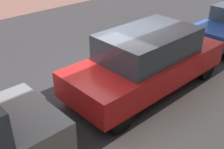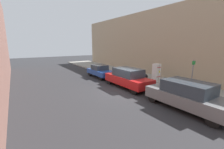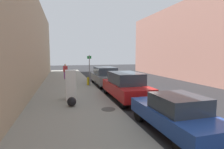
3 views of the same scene
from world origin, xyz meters
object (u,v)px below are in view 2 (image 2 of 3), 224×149
trash_bag (146,76)px  parked_suv_red (128,78)px  discarded_refrigerator (156,73)px  street_sign_post (192,77)px  parked_hatchback_blue (100,71)px  parked_suv_gray (187,95)px  fire_hydrant (194,94)px

trash_bag → parked_suv_red: (3.46, 1.16, 0.50)m
discarded_refrigerator → street_sign_post: size_ratio=0.66×
discarded_refrigerator → parked_hatchback_blue: bearing=-58.1°
parked_hatchback_blue → parked_suv_red: (0.00, 5.17, 0.15)m
trash_bag → parked_suv_red: size_ratio=0.10×
parked_hatchback_blue → parked_suv_red: 5.17m
parked_hatchback_blue → parked_suv_gray: parked_suv_gray is taller
discarded_refrigerator → street_sign_post: street_sign_post is taller
fire_hydrant → parked_suv_red: bearing=-72.0°
fire_hydrant → discarded_refrigerator: bearing=-109.7°
discarded_refrigerator → fire_hydrant: (1.74, 4.85, -0.52)m
fire_hydrant → parked_suv_gray: parked_suv_gray is taller
parked_suv_red → parked_suv_gray: (0.00, 5.59, -0.01)m
parked_suv_gray → trash_bag: bearing=-117.1°
fire_hydrant → parked_hatchback_blue: (1.68, -10.33, 0.21)m
fire_hydrant → parked_suv_gray: (1.68, 0.43, 0.35)m
parked_hatchback_blue → discarded_refrigerator: bearing=121.9°
discarded_refrigerator → parked_suv_red: discarded_refrigerator is taller
street_sign_post → fire_hydrant: street_sign_post is taller
trash_bag → parked_suv_gray: bearing=62.9°
discarded_refrigerator → parked_hatchback_blue: size_ratio=0.44×
street_sign_post → trash_bag: size_ratio=5.56×
trash_bag → parked_suv_gray: size_ratio=0.10×
parked_hatchback_blue → parked_suv_red: parked_suv_red is taller
fire_hydrant → trash_bag: (-1.78, -6.32, -0.14)m
parked_suv_red → parked_hatchback_blue: bearing=-90.0°
street_sign_post → parked_suv_gray: size_ratio=0.55×
street_sign_post → parked_suv_red: 5.22m
street_sign_post → fire_hydrant: bearing=113.3°
fire_hydrant → parked_hatchback_blue: 10.47m
parked_hatchback_blue → parked_suv_gray: (0.00, 10.76, 0.14)m
fire_hydrant → street_sign_post: bearing=-66.7°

